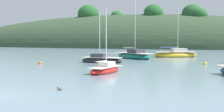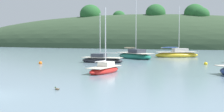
# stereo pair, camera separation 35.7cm
# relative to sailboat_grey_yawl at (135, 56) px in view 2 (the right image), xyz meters

# --- Properties ---
(far_shoreline_hill) EXTENTS (150.00, 36.00, 27.63)m
(far_shoreline_hill) POSITION_rel_sailboat_grey_yawl_xyz_m (-23.27, 58.62, -0.36)
(far_shoreline_hill) COLOR #2D422B
(far_shoreline_hill) RESTS_ON ground
(sailboat_grey_yawl) EXTENTS (7.94, 6.71, 11.14)m
(sailboat_grey_yawl) POSITION_rel_sailboat_grey_yawl_xyz_m (0.00, 0.00, 0.00)
(sailboat_grey_yawl) COLOR #196B56
(sailboat_grey_yawl) RESTS_ON ground
(sailboat_blue_center) EXTENTS (2.05, 4.99, 6.38)m
(sailboat_blue_center) POSITION_rel_sailboat_grey_yawl_xyz_m (3.60, -20.42, -0.15)
(sailboat_blue_center) COLOR red
(sailboat_blue_center) RESTS_ON ground
(sailboat_red_portside) EXTENTS (5.91, 2.14, 6.86)m
(sailboat_red_portside) POSITION_rel_sailboat_grey_yawl_xyz_m (-1.60, -9.39, -0.11)
(sailboat_red_portside) COLOR #232328
(sailboat_red_portside) RESTS_ON ground
(sailboat_yellow_far) EXTENTS (7.94, 5.96, 9.15)m
(sailboat_yellow_far) POSITION_rel_sailboat_grey_yawl_xyz_m (5.64, 6.48, -0.01)
(sailboat_yellow_far) COLOR gold
(sailboat_yellow_far) RESTS_ON ground
(mooring_buoy_channel) EXTENTS (0.44, 0.44, 0.54)m
(mooring_buoy_channel) POSITION_rel_sailboat_grey_yawl_xyz_m (-7.97, -14.36, -0.35)
(mooring_buoy_channel) COLOR orange
(mooring_buoy_channel) RESTS_ON ground
(mooring_buoy_inner) EXTENTS (0.44, 0.44, 0.54)m
(mooring_buoy_inner) POSITION_rel_sailboat_grey_yawl_xyz_m (11.70, -7.52, -0.35)
(mooring_buoy_inner) COLOR yellow
(mooring_buoy_inner) RESTS_ON ground
(duck_lead) EXTENTS (0.43, 0.22, 0.24)m
(duck_lead) POSITION_rel_sailboat_grey_yawl_xyz_m (4.65, -30.39, -0.41)
(duck_lead) COLOR brown
(duck_lead) RESTS_ON ground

